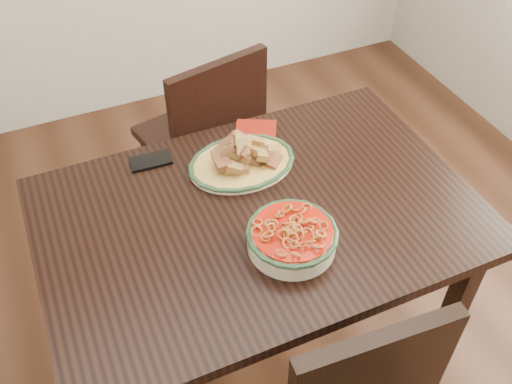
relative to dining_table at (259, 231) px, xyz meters
name	(u,v)px	position (x,y,z in m)	size (l,w,h in m)	color
floor	(261,336)	(0.03, 0.03, -0.66)	(3.50, 3.50, 0.00)	#351D10
dining_table	(259,231)	(0.00, 0.00, 0.00)	(1.29, 0.86, 0.75)	black
chair_far	(207,134)	(0.08, 0.71, -0.16)	(0.50, 0.50, 0.89)	black
fish_plate	(242,155)	(0.03, 0.21, 0.13)	(0.34, 0.27, 0.11)	beige
noodle_bowl	(292,236)	(0.03, -0.16, 0.13)	(0.26, 0.26, 0.08)	beige
smartphone	(150,161)	(-0.23, 0.34, 0.10)	(0.13, 0.07, 0.01)	black
napkin	(256,131)	(0.14, 0.35, 0.10)	(0.14, 0.11, 0.01)	maroon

